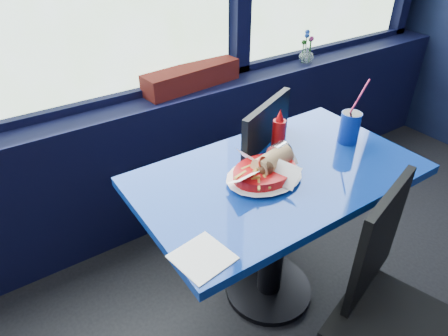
# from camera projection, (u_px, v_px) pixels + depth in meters

# --- Properties ---
(window_sill) EXTENTS (5.00, 0.26, 0.80)m
(window_sill) POSITION_uv_depth(u_px,v_px,m) (137.00, 168.00, 2.32)
(window_sill) COLOR black
(window_sill) RESTS_ON ground
(near_table) EXTENTS (1.20, 0.70, 0.75)m
(near_table) POSITION_uv_depth(u_px,v_px,m) (276.00, 205.00, 1.77)
(near_table) COLOR black
(near_table) RESTS_ON ground
(chair_near_front) EXTENTS (0.51, 0.51, 0.90)m
(chair_near_front) POSITION_uv_depth(u_px,v_px,m) (388.00, 296.00, 1.42)
(chair_near_front) COLOR black
(chair_near_front) RESTS_ON ground
(chair_near_back) EXTENTS (0.57, 0.57, 0.96)m
(chair_near_back) POSITION_uv_depth(u_px,v_px,m) (257.00, 165.00, 2.07)
(chair_near_back) COLOR black
(chair_near_back) RESTS_ON ground
(planter_box) EXTENTS (0.60, 0.21, 0.12)m
(planter_box) POSITION_uv_depth(u_px,v_px,m) (192.00, 77.00, 2.27)
(planter_box) COLOR maroon
(planter_box) RESTS_ON window_sill
(flower_vase) EXTENTS (0.13, 0.13, 0.21)m
(flower_vase) POSITION_uv_depth(u_px,v_px,m) (307.00, 53.00, 2.61)
(flower_vase) COLOR silver
(flower_vase) RESTS_ON window_sill
(food_basket) EXTENTS (0.33, 0.33, 0.11)m
(food_basket) POSITION_uv_depth(u_px,v_px,m) (266.00, 170.00, 1.60)
(food_basket) COLOR #B90C0E
(food_basket) RESTS_ON near_table
(ketchup_bottle) EXTENTS (0.06, 0.06, 0.22)m
(ketchup_bottle) POSITION_uv_depth(u_px,v_px,m) (278.00, 135.00, 1.73)
(ketchup_bottle) COLOR #B90C0E
(ketchup_bottle) RESTS_ON near_table
(soda_cup) EXTENTS (0.09, 0.09, 0.31)m
(soda_cup) POSITION_uv_depth(u_px,v_px,m) (350.00, 127.00, 1.83)
(soda_cup) COLOR navy
(soda_cup) RESTS_ON near_table
(napkin) EXTENTS (0.19, 0.19, 0.00)m
(napkin) POSITION_uv_depth(u_px,v_px,m) (202.00, 257.00, 1.26)
(napkin) COLOR white
(napkin) RESTS_ON near_table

